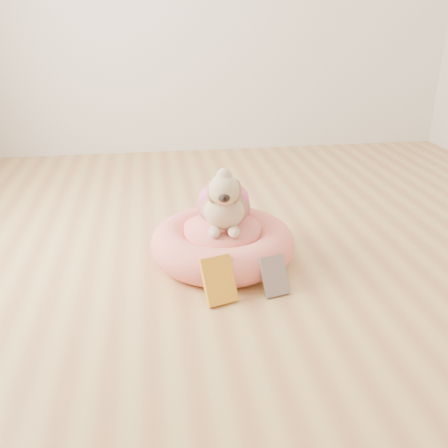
{
  "coord_description": "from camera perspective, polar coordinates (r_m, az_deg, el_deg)",
  "views": [
    {
      "loc": [
        -0.52,
        -1.91,
        1.13
      ],
      "look_at": [
        -0.2,
        0.18,
        0.21
      ],
      "focal_mm": 40.0,
      "sensor_mm": 36.0,
      "label": 1
    }
  ],
  "objects": [
    {
      "name": "book_white",
      "position": [
        2.15,
        5.78,
        -5.92
      ],
      "size": [
        0.13,
        0.12,
        0.16
      ],
      "primitive_type": "cube",
      "rotation": [
        -0.51,
        0.0,
        0.25
      ],
      "color": "silver",
      "rests_on": "floor"
    },
    {
      "name": "dog",
      "position": [
        2.33,
        -0.01,
        3.64
      ],
      "size": [
        0.36,
        0.47,
        0.32
      ],
      "primitive_type": null,
      "rotation": [
        0.0,
        0.0,
        -0.14
      ],
      "color": "brown",
      "rests_on": "pet_bed"
    },
    {
      "name": "pet_bed",
      "position": [
        2.4,
        -0.18,
        -2.23
      ],
      "size": [
        0.69,
        0.69,
        0.18
      ],
      "color": "#F4615F",
      "rests_on": "floor"
    },
    {
      "name": "book_yellow",
      "position": [
        2.07,
        -0.61,
        -6.43
      ],
      "size": [
        0.16,
        0.15,
        0.19
      ],
      "primitive_type": "cube",
      "rotation": [
        -0.5,
        0.0,
        0.29
      ],
      "color": "yellow",
      "rests_on": "floor"
    },
    {
      "name": "floor",
      "position": [
        2.28,
        5.78,
        -6.29
      ],
      "size": [
        4.5,
        4.5,
        0.0
      ],
      "primitive_type": "plane",
      "color": "tan",
      "rests_on": "ground"
    }
  ]
}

